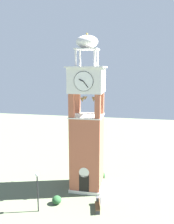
% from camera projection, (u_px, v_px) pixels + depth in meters
% --- Properties ---
extents(ground, '(80.00, 80.00, 0.00)m').
position_uv_depth(ground, '(87.00, 187.00, 28.04)').
color(ground, '#5B664C').
extents(clock_tower, '(3.92, 3.92, 17.18)m').
position_uv_depth(clock_tower, '(87.00, 129.00, 26.77)').
color(clock_tower, '#AD5B42').
rests_on(clock_tower, ground).
extents(park_bench, '(0.77, 1.66, 0.95)m').
position_uv_depth(park_bench, '(98.00, 206.00, 23.42)').
color(park_bench, brown).
rests_on(park_bench, ground).
extents(lamp_post, '(0.36, 0.36, 3.95)m').
position_uv_depth(lamp_post, '(37.00, 185.00, 22.84)').
color(lamp_post, black).
rests_on(lamp_post, ground).
extents(trash_bin, '(0.52, 0.52, 0.80)m').
position_uv_depth(trash_bin, '(99.00, 201.00, 24.40)').
color(trash_bin, '#4C4C51').
rests_on(trash_bin, ground).
extents(shrub_near_entry, '(0.96, 0.96, 0.85)m').
position_uv_depth(shrub_near_entry, '(57.00, 200.00, 24.54)').
color(shrub_near_entry, '#234C28').
rests_on(shrub_near_entry, ground).
extents(shrub_left_of_tower, '(0.77, 0.77, 0.96)m').
position_uv_depth(shrub_left_of_tower, '(102.00, 176.00, 29.86)').
color(shrub_left_of_tower, '#234C28').
rests_on(shrub_left_of_tower, ground).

